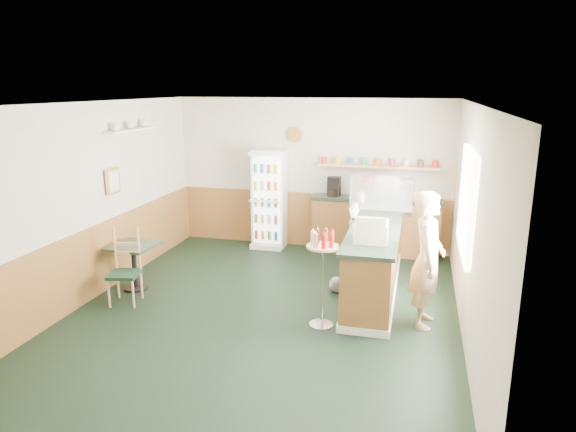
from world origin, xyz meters
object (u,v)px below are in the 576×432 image
(condiment_stand, at_px, (322,265))
(cafe_table, at_px, (134,258))
(display_case, at_px, (382,194))
(shopkeeper, at_px, (427,260))
(cash_register, at_px, (371,232))
(cafe_chair, at_px, (127,263))
(drinks_fridge, at_px, (269,199))

(condiment_stand, distance_m, cafe_table, 2.93)
(display_case, distance_m, shopkeeper, 1.93)
(cash_register, height_order, cafe_chair, cash_register)
(display_case, relative_size, condiment_stand, 0.79)
(condiment_stand, height_order, cafe_chair, condiment_stand)
(shopkeeper, distance_m, condiment_stand, 1.28)
(shopkeeper, height_order, cafe_table, shopkeeper)
(drinks_fridge, xyz_separation_m, shopkeeper, (2.78, -2.63, -0.04))
(condiment_stand, xyz_separation_m, cafe_table, (-2.87, 0.50, -0.32))
(display_case, height_order, condiment_stand, display_case)
(drinks_fridge, distance_m, cafe_chair, 3.14)
(shopkeeper, bearing_deg, cash_register, 83.21)
(shopkeeper, xyz_separation_m, condiment_stand, (-1.23, -0.36, -0.05))
(shopkeeper, xyz_separation_m, cafe_chair, (-3.96, -0.26, -0.31))
(drinks_fridge, distance_m, condiment_stand, 3.36)
(cafe_table, bearing_deg, shopkeeper, -1.94)
(drinks_fridge, relative_size, cafe_table, 2.64)
(cash_register, bearing_deg, display_case, 88.36)
(shopkeeper, bearing_deg, drinks_fridge, 48.27)
(drinks_fridge, bearing_deg, display_case, -22.98)
(display_case, relative_size, cafe_chair, 0.92)
(drinks_fridge, distance_m, display_case, 2.29)
(drinks_fridge, relative_size, cafe_chair, 1.72)
(cash_register, height_order, shopkeeper, shopkeeper)
(drinks_fridge, relative_size, cash_register, 4.11)
(shopkeeper, height_order, condiment_stand, shopkeeper)
(drinks_fridge, xyz_separation_m, condiment_stand, (1.55, -2.99, -0.09))
(cash_register, xyz_separation_m, condiment_stand, (-0.53, -0.46, -0.33))
(drinks_fridge, bearing_deg, cafe_chair, -112.29)
(drinks_fridge, height_order, cafe_chair, drinks_fridge)
(condiment_stand, xyz_separation_m, cafe_chair, (-2.73, 0.10, -0.26))
(display_case, bearing_deg, cash_register, -90.00)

